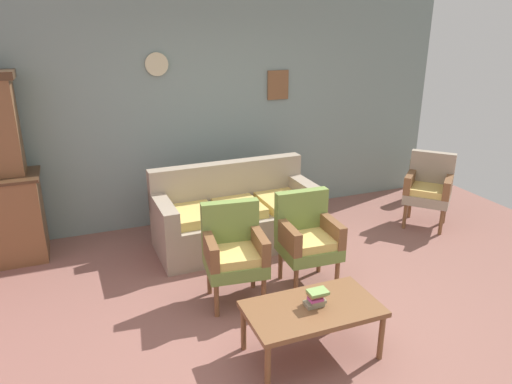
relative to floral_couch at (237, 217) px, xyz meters
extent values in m
plane|color=#84564C|center=(-0.03, -1.72, -0.33)|extent=(7.68, 7.68, 0.00)
cube|color=gray|center=(-0.03, 0.91, 1.02)|extent=(6.40, 0.06, 2.70)
cube|color=brown|center=(0.87, 0.87, 1.32)|extent=(0.28, 0.02, 0.36)
cylinder|color=beige|center=(-0.63, 0.86, 1.62)|extent=(0.26, 0.03, 0.26)
cube|color=gray|center=(0.00, -0.05, -0.12)|extent=(1.84, 0.85, 0.42)
cube|color=gray|center=(-0.01, 0.27, 0.33)|extent=(1.82, 0.21, 0.48)
cube|color=gray|center=(0.83, -0.02, 0.21)|extent=(0.18, 0.80, 0.24)
cube|color=gray|center=(-0.83, -0.07, 0.21)|extent=(0.18, 0.80, 0.24)
cube|color=tan|center=(0.53, -0.07, 0.14)|extent=(0.49, 0.57, 0.10)
cube|color=tan|center=(0.00, -0.09, 0.14)|extent=(0.49, 0.57, 0.10)
cube|color=tan|center=(-0.52, -0.10, 0.14)|extent=(0.49, 0.57, 0.10)
cube|color=olive|center=(-0.40, -1.12, 0.05)|extent=(0.57, 0.54, 0.12)
cube|color=tan|center=(-0.40, -1.14, 0.14)|extent=(0.49, 0.46, 0.10)
cube|color=olive|center=(-0.38, -0.92, 0.34)|extent=(0.53, 0.16, 0.46)
cube|color=brown|center=(-0.18, -1.14, 0.22)|extent=(0.13, 0.49, 0.22)
cube|color=brown|center=(-0.62, -1.09, 0.22)|extent=(0.13, 0.49, 0.22)
cylinder|color=brown|center=(-0.21, -1.33, -0.17)|extent=(0.04, 0.04, 0.32)
cylinder|color=brown|center=(-0.63, -1.28, -0.17)|extent=(0.04, 0.04, 0.32)
cylinder|color=brown|center=(-0.17, -0.95, -0.17)|extent=(0.04, 0.04, 0.32)
cylinder|color=brown|center=(-0.59, -0.90, -0.17)|extent=(0.04, 0.04, 0.32)
cube|color=olive|center=(0.34, -1.10, 0.05)|extent=(0.54, 0.50, 0.12)
cube|color=tan|center=(0.34, -1.12, 0.14)|extent=(0.46, 0.43, 0.10)
cube|color=olive|center=(0.35, -0.90, 0.34)|extent=(0.52, 0.12, 0.46)
cube|color=brown|center=(0.56, -1.11, 0.22)|extent=(0.10, 0.48, 0.22)
cube|color=brown|center=(0.12, -1.09, 0.22)|extent=(0.10, 0.48, 0.22)
cylinder|color=brown|center=(0.54, -1.30, -0.17)|extent=(0.04, 0.04, 0.32)
cylinder|color=brown|center=(0.12, -1.28, -0.17)|extent=(0.04, 0.04, 0.32)
cylinder|color=brown|center=(0.56, -0.92, -0.17)|extent=(0.04, 0.04, 0.32)
cylinder|color=brown|center=(0.14, -0.90, -0.17)|extent=(0.04, 0.04, 0.32)
cube|color=gray|center=(2.34, -0.38, 0.05)|extent=(0.71, 0.71, 0.12)
cube|color=tan|center=(2.32, -0.39, 0.14)|extent=(0.60, 0.60, 0.10)
cube|color=gray|center=(2.49, -0.24, 0.34)|extent=(0.43, 0.45, 0.46)
cube|color=brown|center=(2.49, -0.54, 0.22)|extent=(0.41, 0.38, 0.22)
cube|color=brown|center=(2.19, -0.21, 0.22)|extent=(0.41, 0.38, 0.22)
cylinder|color=brown|center=(2.34, -0.66, -0.17)|extent=(0.04, 0.04, 0.32)
cylinder|color=brown|center=(2.06, -0.35, -0.17)|extent=(0.04, 0.04, 0.32)
cylinder|color=brown|center=(2.62, -0.40, -0.17)|extent=(0.04, 0.04, 0.32)
cylinder|color=brown|center=(2.34, -0.09, -0.17)|extent=(0.04, 0.04, 0.32)
cube|color=brown|center=(-0.10, -2.01, 0.07)|extent=(1.00, 0.56, 0.04)
cylinder|color=brown|center=(-0.56, -1.77, -0.14)|extent=(0.04, 0.04, 0.38)
cylinder|color=brown|center=(0.36, -1.77, -0.14)|extent=(0.04, 0.04, 0.38)
cylinder|color=brown|center=(-0.56, -2.25, -0.14)|extent=(0.04, 0.04, 0.38)
cylinder|color=brown|center=(0.36, -2.25, -0.14)|extent=(0.04, 0.04, 0.38)
cube|color=gray|center=(-0.09, -2.00, 0.11)|extent=(0.14, 0.10, 0.03)
cube|color=gray|center=(-0.07, -2.01, 0.13)|extent=(0.12, 0.09, 0.03)
cube|color=#BC4798|center=(-0.09, -2.02, 0.16)|extent=(0.10, 0.08, 0.02)
cube|color=tan|center=(-0.06, -1.99, 0.18)|extent=(0.13, 0.09, 0.02)
cube|color=#B16148|center=(-0.08, -2.01, 0.19)|extent=(0.11, 0.08, 0.02)
cube|color=#799C51|center=(-0.07, -2.02, 0.21)|extent=(0.15, 0.11, 0.02)
cylinder|color=#60664B|center=(2.82, 0.43, -0.03)|extent=(0.19, 0.19, 0.59)
camera|label=1|loc=(-1.59, -4.65, 2.09)|focal=33.19mm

